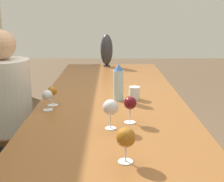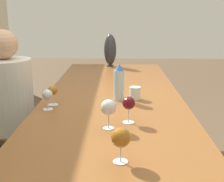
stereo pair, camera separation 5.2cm
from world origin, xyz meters
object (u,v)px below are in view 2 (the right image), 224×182
Objects in this scene: water_tumbler at (135,93)px; person_far at (10,106)px; vase at (110,50)px; wine_glass_0 at (53,91)px; chair_far at (1,125)px; wine_glass_4 at (129,104)px; water_bottle at (119,83)px; wine_glass_1 at (121,138)px; wine_glass_3 at (109,108)px; wine_glass_2 at (47,95)px.

person_far is at bearing 80.00° from water_tumbler.
vase is 2.70× the size of wine_glass_0.
person_far is at bearing 51.82° from wine_glass_0.
wine_glass_0 is 0.55m from person_far.
chair_far is 0.74× the size of person_far.
wine_glass_4 is 1.11m from person_far.
person_far is (0.17, 0.94, -0.15)m from water_tumbler.
chair_far is (0.64, 0.97, -0.37)m from wine_glass_4.
water_bottle is 1.94× the size of wine_glass_0.
water_bottle is 1.69× the size of wine_glass_1.
wine_glass_3 is at bearing -133.07° from person_far.
wine_glass_2 is (-0.10, 0.01, -0.00)m from wine_glass_0.
chair_far reaches higher than water_tumbler.
wine_glass_3 is at bearing 9.30° from wine_glass_1.
wine_glass_3 is (-1.86, -0.04, -0.07)m from vase.
wine_glass_2 is (0.68, 0.45, -0.01)m from wine_glass_1.
wine_glass_4 reaches higher than wine_glass_0.
vase reaches higher than wine_glass_1.
wine_glass_0 is (-0.13, 0.43, -0.03)m from water_bottle.
water_bottle is 1.01m from chair_far.
wine_glass_2 is at bearing 65.59° from wine_glass_4.
water_bottle is at bearing -175.84° from vase.
chair_far is (0.19, 0.92, -0.39)m from water_bottle.
wine_glass_2 is at bearing -136.74° from person_far.
wine_glass_3 reaches higher than chair_far.
wine_glass_2 is at bearing 51.08° from wine_glass_3.
water_bottle is 0.50m from wine_glass_2.
wine_glass_3 is (-0.31, -0.39, 0.02)m from wine_glass_2.
wine_glass_0 is at bearing -7.57° from wine_glass_2.
wine_glass_4 reaches higher than chair_far.
wine_glass_2 is (-1.55, 0.35, -0.09)m from vase.
wine_glass_0 is 0.10m from wine_glass_2.
chair_far is (-1.14, 0.82, -0.45)m from vase.
chair_far is at bearing 90.00° from person_far.
person_far is at bearing 147.18° from vase.
person_far is (0.31, 0.40, -0.20)m from wine_glass_0.
chair_far is at bearing 80.82° from water_tumbler.
wine_glass_2 is at bearing -131.05° from chair_far.
wine_glass_0 is 0.82× the size of wine_glass_3.
water_bottle is at bearing -102.69° from person_far.
wine_glass_0 is 0.58m from wine_glass_4.
water_tumbler is 0.68× the size of wine_glass_2.
water_tumbler is 0.94m from wine_glass_1.
person_far is at bearing 77.31° from water_bottle.
water_bottle is at bearing 100.62° from water_tumbler.
vase is at bearing 4.79° from wine_glass_4.
wine_glass_3 reaches higher than wine_glass_0.
person_far reaches higher than wine_glass_1.
water_tumbler is 0.97m from person_far.
wine_glass_4 reaches higher than wine_glass_2.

